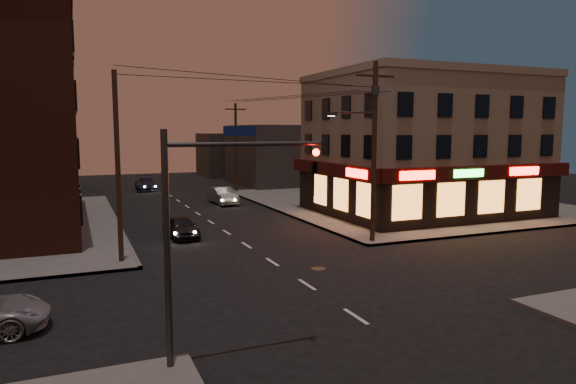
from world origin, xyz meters
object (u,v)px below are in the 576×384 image
sedan_mid (223,196)px  sedan_far (145,183)px  sedan_near (181,226)px  fire_hydrant (372,228)px

sedan_mid → sedan_far: (-4.83, 13.44, -0.01)m
sedan_mid → sedan_far: 14.28m
sedan_near → sedan_mid: size_ratio=0.88×
sedan_near → sedan_far: (1.32, 26.20, 0.06)m
sedan_near → fire_hydrant: (10.66, -4.32, -0.15)m
sedan_near → sedan_mid: sedan_mid is taller
sedan_mid → fire_hydrant: sedan_mid is taller
sedan_near → sedan_far: size_ratio=0.78×
fire_hydrant → sedan_mid: bearing=104.8°
sedan_near → sedan_mid: 14.17m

